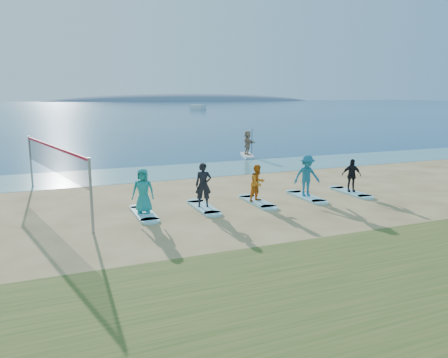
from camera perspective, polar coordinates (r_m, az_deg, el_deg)
name	(u,v)px	position (r m, az deg, el deg)	size (l,w,h in m)	color
ground	(255,216)	(16.37, 4.02, -4.91)	(600.00, 600.00, 0.00)	tan
shallow_water	(175,171)	(25.96, -6.39, 0.98)	(600.00, 600.00, 0.00)	teal
ocean	(61,107)	(174.27, -20.50, 8.78)	(600.00, 600.00, 0.00)	navy
island_ridge	(189,101)	(330.28, -4.66, 10.11)	(220.00, 56.00, 18.00)	slate
volleyball_net	(54,159)	(18.91, -21.37, 2.41)	(2.03, 8.88, 2.50)	gray
paddleboard	(247,155)	(32.46, 3.09, 3.12)	(0.70, 3.00, 0.12)	silver
paddleboarder	(248,143)	(32.34, 3.10, 4.77)	(1.63, 0.52, 1.76)	tan
boat_offshore_b	(198,110)	(137.94, -3.45, 9.05)	(1.88, 6.59, 1.48)	silver
surfboard_0	(144,214)	(16.83, -10.42, -4.47)	(0.70, 2.20, 0.09)	#95DAE7
student_0	(143,191)	(16.61, -10.53, -1.51)	(0.82, 0.54, 1.69)	teal
surfboard_1	(204,207)	(17.46, -2.68, -3.73)	(0.70, 2.20, 0.09)	#95DAE7
student_1	(203,185)	(17.25, -2.71, -0.77)	(0.64, 0.42, 1.75)	black
surfboard_2	(257,202)	(18.39, 4.38, -3.00)	(0.70, 2.20, 0.09)	#95DAE7
student_2	(258,183)	(18.21, 4.42, -0.51)	(0.75, 0.58, 1.54)	orange
surfboard_3	(306,197)	(19.57, 10.67, -2.30)	(0.70, 2.20, 0.09)	#95DAE7
student_3	(307,176)	(19.38, 10.77, 0.43)	(1.17, 0.67, 1.81)	#1C6888
surfboard_4	(350,192)	(20.96, 16.18, -1.67)	(0.70, 2.20, 0.09)	#95DAE7
student_4	(351,175)	(20.81, 16.30, 0.47)	(0.88, 0.37, 1.50)	black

